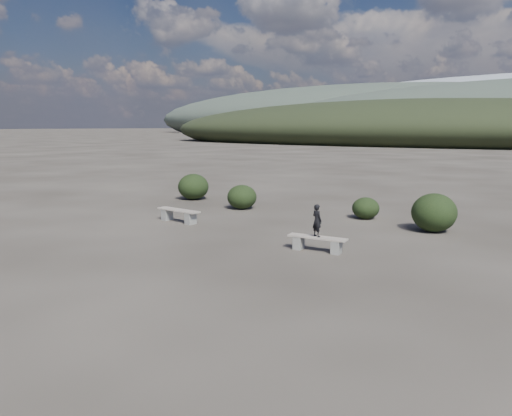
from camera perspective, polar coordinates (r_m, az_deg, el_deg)
The scene contains 8 objects.
ground at distance 12.21m, azimuth -9.02°, elevation -7.36°, with size 1200.00×1200.00×0.00m, color #2B2621.
bench_left at distance 18.48m, azimuth -8.85°, elevation -0.73°, with size 1.91×0.54×0.47m.
bench_right at distance 14.13m, azimuth 7.01°, elevation -3.92°, with size 1.72×0.54×0.42m.
seated_person at distance 14.01m, azimuth 6.98°, elevation -1.43°, with size 0.33×0.22×0.92m, color black.
shrub_a at distance 21.16m, azimuth -1.62°, elevation 1.27°, with size 1.25×1.25×1.03m, color black.
shrub_c at distance 19.36m, azimuth 12.42°, elevation -0.01°, with size 1.03×1.03×0.82m, color black.
shrub_d at distance 17.59m, azimuth 19.68°, elevation -0.50°, with size 1.47×1.47×1.29m, color black.
shrub_f at distance 24.06m, azimuth -7.17°, elevation 2.43°, with size 1.46×1.46×1.24m, color black.
Camera 1 is at (8.04, -8.50, 3.48)m, focal length 35.00 mm.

